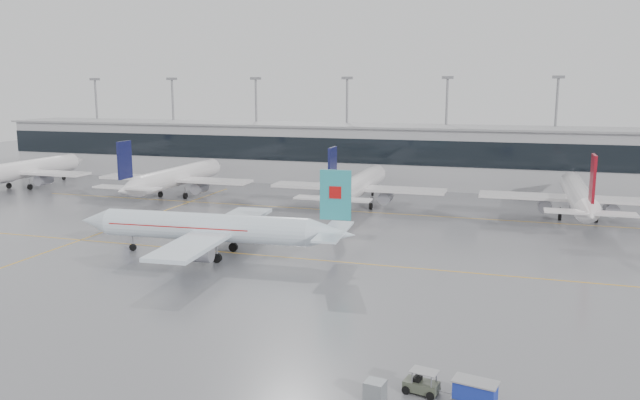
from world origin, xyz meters
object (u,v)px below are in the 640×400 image
(baggage_tug, at_px, (421,385))
(gse_unit, at_px, (375,390))
(air_canada_jet, at_px, (215,228))
(baggage_cart, at_px, (475,391))

(baggage_tug, distance_m, gse_unit, 3.29)
(air_canada_jet, xyz_separation_m, gse_unit, (25.95, -28.96, -2.84))
(air_canada_jet, relative_size, baggage_cart, 11.54)
(gse_unit, bearing_deg, baggage_tug, 41.32)
(baggage_tug, relative_size, baggage_cart, 1.13)
(air_canada_jet, relative_size, gse_unit, 27.61)
(baggage_tug, bearing_deg, air_canada_jet, 148.14)
(air_canada_jet, bearing_deg, gse_unit, 128.05)
(air_canada_jet, distance_m, baggage_tug, 39.66)
(baggage_cart, distance_m, gse_unit, 6.40)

